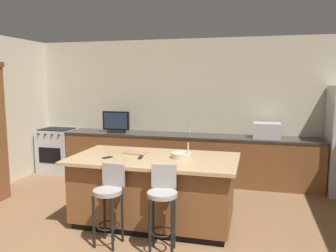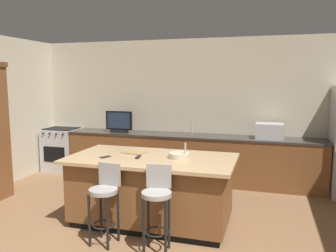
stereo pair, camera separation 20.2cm
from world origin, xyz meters
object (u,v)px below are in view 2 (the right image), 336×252
object	(u,v)px
cell_phone	(105,157)
tv_remote	(138,157)
bar_stool_right	(157,201)
bar_stool_left	(105,197)
kitchen_island	(152,189)
microwave	(269,131)
range_oven	(62,149)
tv_monitor	(119,122)
fruit_bowl	(179,155)
cutting_board	(134,153)

from	to	relation	value
cell_phone	tv_remote	distance (m)	0.45
bar_stool_right	cell_phone	world-z (taller)	bar_stool_right
bar_stool_right	bar_stool_left	bearing A→B (deg)	169.71
kitchen_island	microwave	world-z (taller)	microwave
kitchen_island	range_oven	size ratio (longest dim) A/B	2.42
tv_monitor	cell_phone	size ratio (longest dim) A/B	3.73
bar_stool_left	tv_remote	world-z (taller)	bar_stool_left
cell_phone	fruit_bowl	bearing A→B (deg)	39.30
bar_stool_left	bar_stool_right	xyz separation A→B (m)	(0.67, -0.03, 0.03)
microwave	tv_remote	bearing A→B (deg)	-128.23
tv_monitor	cutting_board	world-z (taller)	tv_monitor
bar_stool_right	fruit_bowl	bearing A→B (deg)	78.64
kitchen_island	cell_phone	xyz separation A→B (m)	(-0.59, -0.19, 0.46)
bar_stool_left	fruit_bowl	size ratio (longest dim) A/B	3.45
kitchen_island	bar_stool_left	world-z (taller)	bar_stool_left
bar_stool_right	fruit_bowl	world-z (taller)	bar_stool_right
tv_remote	kitchen_island	bearing A→B (deg)	22.11
microwave	fruit_bowl	xyz separation A→B (m)	(-1.15, -2.00, -0.09)
tv_monitor	bar_stool_right	size ratio (longest dim) A/B	0.56
range_oven	cell_phone	world-z (taller)	cell_phone
range_oven	tv_monitor	world-z (taller)	tv_monitor
tv_monitor	fruit_bowl	distance (m)	2.64
tv_monitor	tv_remote	world-z (taller)	tv_monitor
microwave	fruit_bowl	world-z (taller)	microwave
kitchen_island	tv_remote	distance (m)	0.50
microwave	tv_monitor	distance (m)	2.93
bar_stool_left	cutting_board	size ratio (longest dim) A/B	3.02
tv_monitor	bar_stool_left	xyz separation A→B (m)	(1.06, -2.72, -0.53)
kitchen_island	tv_remote	size ratio (longest dim) A/B	13.21
kitchen_island	tv_monitor	xyz separation A→B (m)	(-1.40, 2.00, 0.64)
bar_stool_left	fruit_bowl	distance (m)	1.11
bar_stool_right	fruit_bowl	distance (m)	0.87
tv_monitor	fruit_bowl	world-z (taller)	tv_monitor
tv_monitor	bar_stool_right	bearing A→B (deg)	-57.77
microwave	tv_monitor	world-z (taller)	tv_monitor
bar_stool_left	tv_remote	bearing A→B (deg)	79.14
range_oven	microwave	world-z (taller)	microwave
kitchen_island	bar_stool_right	xyz separation A→B (m)	(0.33, -0.75, 0.13)
kitchen_island	tv_monitor	bearing A→B (deg)	125.09
range_oven	fruit_bowl	xyz separation A→B (m)	(3.16, -2.00, 0.50)
tv_monitor	range_oven	bearing A→B (deg)	177.91
range_oven	cutting_board	bearing A→B (deg)	-37.37
bar_stool_right	tv_remote	world-z (taller)	bar_stool_right
range_oven	tv_remote	distance (m)	3.42
tv_monitor	cell_phone	world-z (taller)	tv_monitor
range_oven	tv_monitor	xyz separation A→B (m)	(1.39, -0.05, 0.65)
kitchen_island	fruit_bowl	world-z (taller)	fruit_bowl
bar_stool_right	cutting_board	world-z (taller)	bar_stool_right
tv_monitor	tv_remote	bearing A→B (deg)	-59.22
range_oven	microwave	bearing A→B (deg)	0.01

